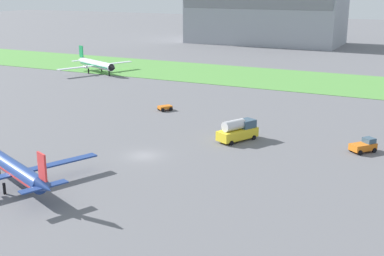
{
  "coord_description": "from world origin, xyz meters",
  "views": [
    {
      "loc": [
        35.06,
        -56.6,
        22.62
      ],
      "look_at": [
        4.52,
        5.8,
        3.0
      ],
      "focal_mm": 48.04,
      "sensor_mm": 36.0,
      "label": 1
    }
  ],
  "objects": [
    {
      "name": "baggage_cart_near_gate",
      "position": [
        -9.87,
        23.85,
        0.57
      ],
      "size": [
        2.79,
        2.95,
        0.9
      ],
      "rotation": [
        0.0,
        0.0,
        0.96
      ],
      "color": "orange",
      "rests_on": "ground_plane"
    },
    {
      "name": "ground_plane",
      "position": [
        0.0,
        0.0,
        0.0
      ],
      "size": [
        600.0,
        600.0,
        0.0
      ],
      "primitive_type": "plane",
      "color": "slate"
    },
    {
      "name": "airplane_foreground_turboprop",
      "position": [
        -6.8,
        -16.27,
        2.21
      ],
      "size": [
        16.47,
        18.98,
        6.03
      ],
      "rotation": [
        0.0,
        0.0,
        2.74
      ],
      "color": "navy",
      "rests_on": "ground_plane"
    },
    {
      "name": "pushback_tug_by_runway",
      "position": [
        26.69,
        14.83,
        0.91
      ],
      "size": [
        3.68,
        3.92,
        1.95
      ],
      "rotation": [
        0.0,
        0.0,
        0.88
      ],
      "color": "orange",
      "rests_on": "ground_plane"
    },
    {
      "name": "airplane_taxiing_turboprop",
      "position": [
        -45.86,
        51.82,
        2.37
      ],
      "size": [
        17.71,
        20.42,
        6.49
      ],
      "rotation": [
        0.0,
        0.0,
        5.88
      ],
      "color": "silver",
      "rests_on": "ground_plane"
    },
    {
      "name": "grass_taxiway_strip",
      "position": [
        0.0,
        64.64,
        0.04
      ],
      "size": [
        360.0,
        28.0,
        0.08
      ],
      "primitive_type": "cube",
      "color": "#549342",
      "rests_on": "ground_plane"
    },
    {
      "name": "fuel_truck_midfield",
      "position": [
        8.99,
        12.21,
        1.58
      ],
      "size": [
        5.01,
        6.89,
        3.29
      ],
      "rotation": [
        0.0,
        0.0,
        1.12
      ],
      "color": "yellow",
      "rests_on": "ground_plane"
    },
    {
      "name": "hangar_distant",
      "position": [
        -28.54,
        138.32,
        16.04
      ],
      "size": [
        57.75,
        31.01,
        35.37
      ],
      "color": "#9399A3",
      "rests_on": "ground_plane"
    }
  ]
}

